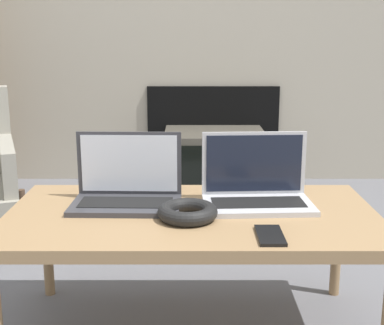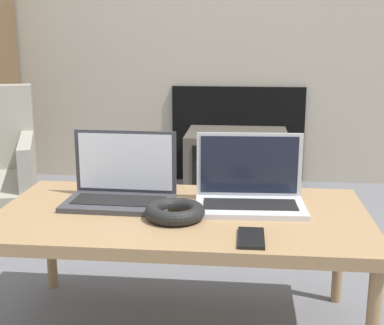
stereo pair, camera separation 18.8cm
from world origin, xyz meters
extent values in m
cube|color=black|center=(0.13, 2.14, 0.30)|extent=(0.84, 0.03, 0.61)
cube|color=#9E7A51|center=(0.00, 0.29, 0.39)|extent=(1.12, 0.60, 0.04)
cylinder|color=#9E7A51|center=(-0.52, 0.55, 0.18)|extent=(0.04, 0.04, 0.37)
cylinder|color=#9E7A51|center=(0.52, 0.55, 0.18)|extent=(0.04, 0.04, 0.37)
cube|color=#38383D|center=(-0.20, 0.34, 0.41)|extent=(0.34, 0.21, 0.02)
cube|color=black|center=(-0.20, 0.34, 0.42)|extent=(0.29, 0.12, 0.00)
cube|color=#38383D|center=(-0.20, 0.43, 0.52)|extent=(0.34, 0.02, 0.21)
cube|color=white|center=(-0.20, 0.43, 0.52)|extent=(0.31, 0.01, 0.18)
cube|color=silver|center=(0.20, 0.34, 0.41)|extent=(0.35, 0.22, 0.02)
cube|color=black|center=(0.20, 0.34, 0.42)|extent=(0.29, 0.12, 0.00)
cube|color=silver|center=(0.20, 0.43, 0.52)|extent=(0.34, 0.02, 0.21)
cube|color=black|center=(0.20, 0.43, 0.52)|extent=(0.31, 0.02, 0.18)
torus|color=black|center=(-0.01, 0.23, 0.43)|extent=(0.18, 0.18, 0.04)
cube|color=black|center=(0.21, 0.09, 0.41)|extent=(0.07, 0.14, 0.01)
cube|color=#4C473D|center=(0.13, 1.90, 0.18)|extent=(0.59, 0.46, 0.36)
cube|color=black|center=(0.13, 1.67, 0.18)|extent=(0.49, 0.01, 0.28)
cube|color=gray|center=(-0.86, 1.19, 0.34)|extent=(0.25, 0.55, 0.20)
cylinder|color=#4C3828|center=(-0.87, 1.35, 0.08)|extent=(0.04, 0.04, 0.16)
camera|label=1|loc=(0.00, -1.24, 0.93)|focal=50.00mm
camera|label=2|loc=(0.19, -1.23, 0.93)|focal=50.00mm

